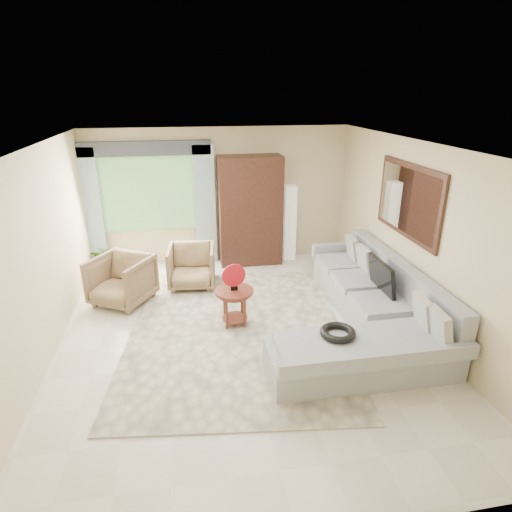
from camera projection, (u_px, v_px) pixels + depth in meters
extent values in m
plane|color=silver|center=(243.00, 335.00, 6.04)|extent=(6.00, 6.00, 0.00)
cube|color=beige|center=(237.00, 329.00, 6.17)|extent=(3.47, 4.34, 0.02)
cube|color=#A1A5A9|center=(363.00, 296.00, 6.74)|extent=(0.90, 2.40, 0.40)
cube|color=#A1A5A9|center=(362.00, 359.00, 5.16)|extent=(2.30, 0.80, 0.40)
cube|color=#A1A5A9|center=(400.00, 278.00, 6.27)|extent=(0.20, 3.20, 0.50)
cube|color=#A1A5A9|center=(337.00, 249.00, 7.81)|extent=(0.90, 0.16, 0.22)
cube|color=#A1A5A9|center=(381.00, 360.00, 4.65)|extent=(2.30, 0.10, 0.18)
cube|color=black|center=(382.00, 276.00, 6.18)|extent=(0.14, 0.74, 0.48)
torus|color=black|center=(338.00, 333.00, 5.08)|extent=(0.43, 0.43, 0.09)
cylinder|color=#472113|center=(234.00, 291.00, 6.12)|extent=(0.56, 0.56, 0.04)
cylinder|color=#472113|center=(235.00, 309.00, 6.23)|extent=(0.37, 0.37, 0.50)
cylinder|color=red|center=(234.00, 275.00, 6.03)|extent=(0.34, 0.07, 0.34)
imported|color=brown|center=(122.00, 280.00, 6.83)|extent=(1.16, 1.17, 0.78)
imported|color=#927B4F|center=(192.00, 266.00, 7.44)|extent=(0.86, 0.88, 0.73)
imported|color=#999999|center=(104.00, 258.00, 8.13)|extent=(0.52, 0.48, 0.50)
cube|color=black|center=(250.00, 211.00, 8.24)|extent=(1.20, 0.55, 2.10)
cube|color=silver|center=(289.00, 223.00, 8.53)|extent=(0.24, 0.24, 1.50)
cube|color=#669E59|center=(148.00, 194.00, 8.03)|extent=(1.80, 0.04, 1.40)
cube|color=#9EB7CC|center=(91.00, 211.00, 7.87)|extent=(0.40, 0.08, 2.30)
cube|color=#9EB7CC|center=(205.00, 206.00, 8.21)|extent=(0.40, 0.08, 2.30)
cube|color=#1E232D|center=(144.00, 148.00, 7.66)|extent=(2.40, 0.12, 0.26)
cube|color=black|center=(408.00, 201.00, 6.12)|extent=(0.04, 1.70, 1.05)
cube|color=white|center=(407.00, 201.00, 6.11)|extent=(0.02, 1.54, 0.90)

